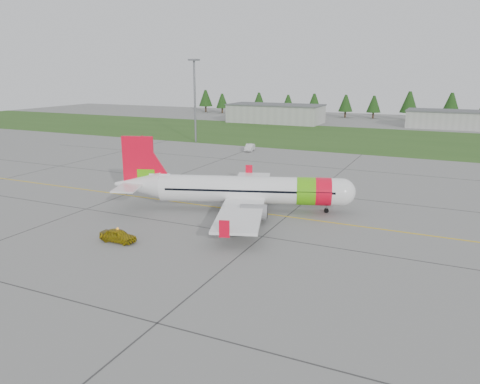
% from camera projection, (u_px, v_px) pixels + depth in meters
% --- Properties ---
extents(ground, '(320.00, 320.00, 0.00)m').
position_uv_depth(ground, '(184.00, 224.00, 55.19)').
color(ground, gray).
rests_on(ground, ground).
extents(aircraft, '(30.22, 28.66, 9.47)m').
position_uv_depth(aircraft, '(244.00, 190.00, 60.14)').
color(aircraft, white).
rests_on(aircraft, ground).
extents(follow_me_car, '(1.41, 1.66, 4.05)m').
position_uv_depth(follow_me_car, '(117.00, 224.00, 49.06)').
color(follow_me_car, yellow).
rests_on(follow_me_car, ground).
extents(service_van, '(1.93, 1.86, 4.74)m').
position_uv_depth(service_van, '(250.00, 140.00, 105.37)').
color(service_van, silver).
rests_on(service_van, ground).
extents(grass_strip, '(320.00, 50.00, 0.03)m').
position_uv_depth(grass_strip, '(342.00, 137.00, 127.21)').
color(grass_strip, '#30561E').
rests_on(grass_strip, ground).
extents(taxi_guideline, '(120.00, 0.25, 0.02)m').
position_uv_depth(taxi_guideline, '(216.00, 207.00, 62.22)').
color(taxi_guideline, gold).
rests_on(taxi_guideline, ground).
extents(hangar_west, '(32.00, 14.00, 6.00)m').
position_uv_depth(hangar_west, '(275.00, 114.00, 163.26)').
color(hangar_west, '#A8A8A3').
rests_on(hangar_west, ground).
extents(hangar_east, '(24.00, 12.00, 5.20)m').
position_uv_depth(hangar_east, '(447.00, 120.00, 148.00)').
color(hangar_east, '#A8A8A3').
rests_on(hangar_east, ground).
extents(floodlight_mast, '(0.50, 0.50, 20.00)m').
position_uv_depth(floodlight_mast, '(195.00, 102.00, 116.65)').
color(floodlight_mast, slate).
rests_on(floodlight_mast, ground).
extents(treeline, '(160.00, 8.00, 10.00)m').
position_uv_depth(treeline, '(377.00, 106.00, 175.14)').
color(treeline, '#1C3F14').
rests_on(treeline, ground).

